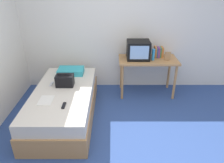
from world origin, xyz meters
The scene contains 13 objects.
ground_plane centered at (0.00, 0.00, 0.00)m, with size 8.00×8.00×0.00m, color #2D4784.
wall_back centered at (0.00, 2.00, 1.30)m, with size 5.20×0.10×2.60m, color silver.
bed centered at (-0.91, 0.74, 0.26)m, with size 1.00×2.00×0.53m.
desk centered at (0.65, 1.59, 0.67)m, with size 1.16×0.60×0.77m.
tv centered at (0.44, 1.60, 0.96)m, with size 0.44×0.39×0.36m.
water_bottle centered at (0.73, 1.53, 0.89)m, with size 0.06×0.06×0.22m, color #3399DB.
book_row centered at (0.87, 1.70, 0.88)m, with size 0.17×0.17×0.21m.
picture_frame centered at (1.00, 1.50, 0.86)m, with size 0.11×0.02×0.17m, color #9E754C.
pillow centered at (-0.88, 1.42, 0.58)m, with size 0.49×0.33×0.11m, color #33A8B7.
handbag centered at (-0.89, 0.91, 0.63)m, with size 0.30×0.20×0.22m.
magazine centered at (-1.10, 0.41, 0.53)m, with size 0.21×0.29×0.01m, color white.
remote_dark centered at (-0.79, 0.25, 0.54)m, with size 0.04×0.16×0.02m, color black.
remote_silver centered at (-1.15, 0.95, 0.54)m, with size 0.04×0.14×0.02m, color #B7B7BC.
Camera 1 is at (-0.07, -2.38, 2.25)m, focal length 33.88 mm.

